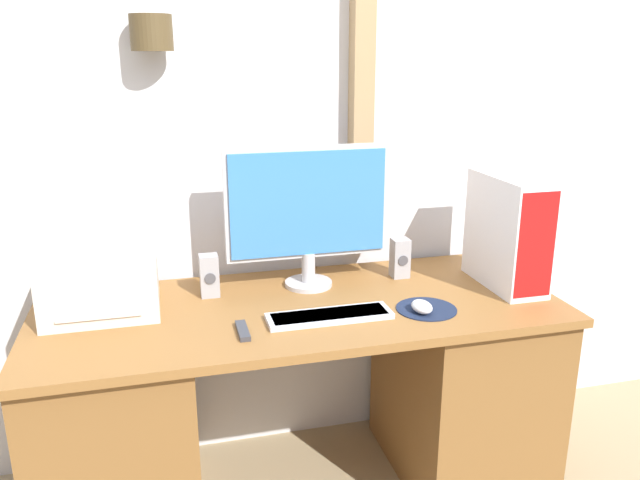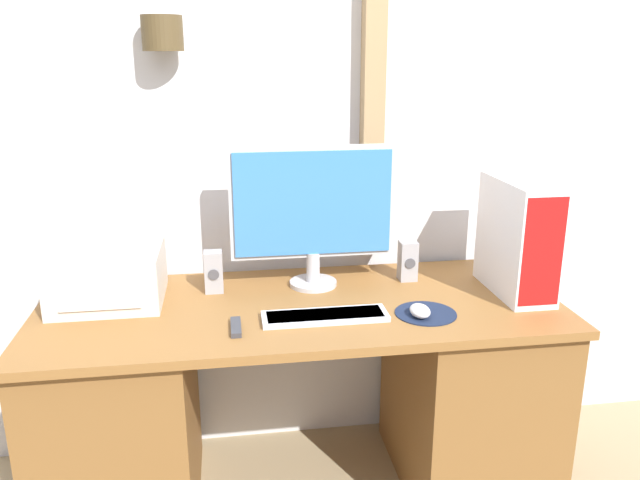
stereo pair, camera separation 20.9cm
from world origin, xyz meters
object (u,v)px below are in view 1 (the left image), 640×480
object	(u,v)px
printer	(101,284)
remote_control	(243,331)
mouse	(422,307)
monitor	(308,208)
speaker_left	(209,276)
computer_tower	(508,232)
keyboard	(329,316)
speaker_right	(400,258)

from	to	relation	value
printer	remote_control	bearing A→B (deg)	-35.39
mouse	monitor	bearing A→B (deg)	131.21
speaker_left	mouse	bearing A→B (deg)	-26.70
monitor	printer	xyz separation A→B (m)	(-0.72, -0.05, -0.20)
mouse	remote_control	distance (m)	0.60
computer_tower	keyboard	bearing A→B (deg)	-169.19
speaker_right	computer_tower	bearing A→B (deg)	-27.39
remote_control	printer	bearing A→B (deg)	144.61
speaker_left	monitor	bearing A→B (deg)	1.88
keyboard	speaker_right	size ratio (longest dim) A/B	2.71
speaker_left	speaker_right	size ratio (longest dim) A/B	1.00
speaker_left	remote_control	bearing A→B (deg)	-78.47
mouse	printer	size ratio (longest dim) A/B	0.26
keyboard	speaker_left	distance (m)	0.47
keyboard	speaker_left	xyz separation A→B (m)	(-0.36, 0.30, 0.07)
speaker_right	mouse	bearing A→B (deg)	-99.58
mouse	speaker_right	distance (m)	0.36
remote_control	computer_tower	bearing A→B (deg)	9.79
monitor	mouse	size ratio (longest dim) A/B	6.25
printer	speaker_left	distance (m)	0.36
keyboard	monitor	bearing A→B (deg)	89.04
mouse	speaker_left	bearing A→B (deg)	153.30
keyboard	speaker_right	world-z (taller)	speaker_right
printer	speaker_left	world-z (taller)	printer
mouse	computer_tower	world-z (taller)	computer_tower
keyboard	speaker_left	world-z (taller)	speaker_left
monitor	speaker_right	size ratio (longest dim) A/B	3.95
speaker_left	speaker_right	xyz separation A→B (m)	(0.72, 0.01, 0.00)
computer_tower	speaker_left	size ratio (longest dim) A/B	2.72
computer_tower	monitor	bearing A→B (deg)	165.91
monitor	speaker_left	distance (m)	0.42
mouse	printer	world-z (taller)	printer
monitor	speaker_left	xyz separation A→B (m)	(-0.36, -0.01, -0.22)
monitor	speaker_right	bearing A→B (deg)	0.18
monitor	speaker_right	distance (m)	0.42
speaker_right	monitor	bearing A→B (deg)	-179.82
keyboard	printer	bearing A→B (deg)	159.53
mouse	speaker_right	size ratio (longest dim) A/B	0.63
monitor	printer	bearing A→B (deg)	-176.29
mouse	printer	distance (m)	1.07
speaker_right	remote_control	size ratio (longest dim) A/B	1.16
mouse	printer	xyz separation A→B (m)	(-1.02, 0.30, 0.07)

